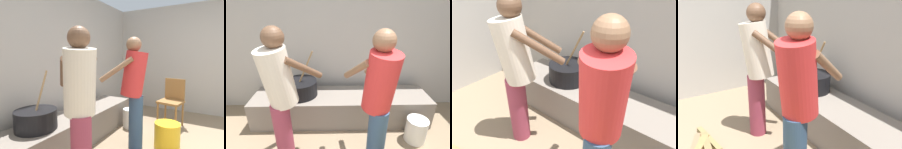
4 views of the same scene
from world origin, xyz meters
TOP-DOWN VIEW (x-y plane):
  - block_enclosure_rear at (0.00, 2.51)m, footprint 5.15×0.20m
  - hearth_ledge at (-0.13, 1.99)m, footprint 2.69×0.60m
  - cooking_pot_main at (-0.73, 2.01)m, footprint 0.49×0.49m
  - cook_in_cream_shirt at (-0.79, 1.27)m, footprint 0.68×0.70m
  - cook_in_red_shirt at (0.22, 1.16)m, footprint 0.55×0.73m

SIDE VIEW (x-z plane):
  - hearth_ledge at x=-0.13m, z-range 0.00..0.44m
  - cooking_pot_main at x=-0.73m, z-range 0.22..0.91m
  - cook_in_red_shirt at x=0.22m, z-range 0.11..1.69m
  - cook_in_cream_shirt at x=-0.79m, z-range 0.11..1.70m
  - block_enclosure_rear at x=0.00m, z-range 0.00..2.49m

